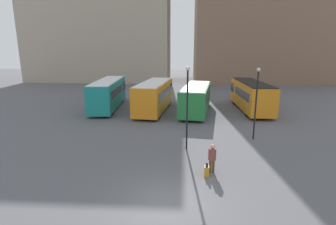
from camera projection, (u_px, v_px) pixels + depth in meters
ground_plane at (168, 203)px, 11.73m from camera, size 160.00×160.00×0.00m
building_block_left at (99, 14)px, 55.48m from camera, size 29.86×11.88×28.18m
building_block_right at (264, 9)px, 53.24m from camera, size 27.81×14.12×29.26m
bus_0 at (108, 93)px, 30.48m from camera, size 3.15×10.45×3.27m
bus_1 at (154, 95)px, 28.92m from camera, size 3.57×9.60×3.27m
bus_2 at (196, 98)px, 28.48m from camera, size 3.86×9.59×2.91m
bus_3 at (251, 95)px, 29.48m from camera, size 2.84×10.05×3.19m
traveler at (212, 156)px, 14.43m from camera, size 0.48×0.48×1.67m
suitcase at (207, 171)px, 14.21m from camera, size 0.31×0.45×0.82m
lamp_post_0 at (187, 102)px, 17.29m from camera, size 0.28×0.28×5.66m
lamp_post_1 at (256, 98)px, 19.35m from camera, size 0.28×0.28×5.43m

